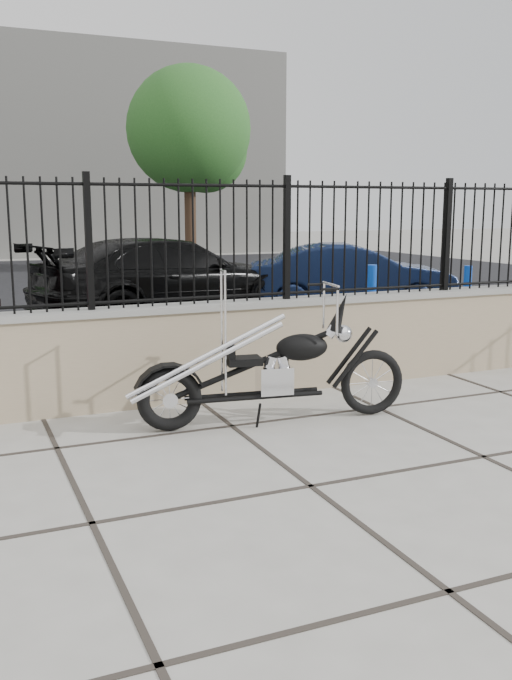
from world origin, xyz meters
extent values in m
plane|color=#99968E|center=(0.00, 0.00, 0.00)|extent=(90.00, 90.00, 0.00)
plane|color=black|center=(0.00, 12.50, 0.00)|extent=(30.00, 30.00, 0.00)
cube|color=gray|center=(0.00, 2.50, 0.48)|extent=(14.00, 0.36, 0.96)
cube|color=black|center=(0.00, 2.50, 1.56)|extent=(14.00, 0.08, 1.20)
cube|color=beige|center=(0.00, 26.50, 4.00)|extent=(22.00, 6.00, 8.00)
imported|color=black|center=(1.27, 7.74, 0.69)|extent=(5.08, 3.06, 1.38)
imported|color=#0E1935|center=(4.57, 7.19, 0.61)|extent=(3.94, 2.61, 1.23)
cylinder|color=blue|center=(3.13, 4.24, 0.56)|extent=(0.18, 0.18, 1.11)
cylinder|color=#0C2EBD|center=(5.06, 4.59, 0.51)|extent=(0.14, 0.14, 1.01)
cylinder|color=#382619|center=(4.45, 16.24, 1.68)|extent=(0.34, 0.34, 3.35)
sphere|color=#366325|center=(4.45, 16.24, 4.24)|extent=(3.57, 3.57, 3.57)
camera|label=1|loc=(-2.19, -4.16, 1.91)|focal=38.00mm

